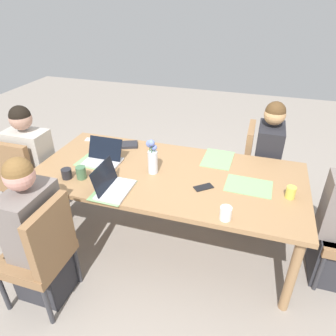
{
  "coord_description": "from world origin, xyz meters",
  "views": [
    {
      "loc": [
        -0.66,
        2.12,
        2.1
      ],
      "look_at": [
        0.0,
        0.0,
        0.79
      ],
      "focal_mm": 32.95,
      "sensor_mm": 36.0,
      "label": 1
    }
  ],
  "objects_px": {
    "flower_vase": "(152,157)",
    "phone_black": "(203,187)",
    "phone_silver": "(93,140)",
    "dining_table": "(168,180)",
    "coffee_mug_near_right": "(291,192)",
    "coffee_mug_near_left": "(226,213)",
    "person_far_right_near": "(38,239)",
    "coffee_mug_centre_left": "(81,173)",
    "chair_far_right_near": "(42,250)",
    "chair_head_right_left_far": "(24,176)",
    "laptop_far_right_near": "(112,185)",
    "person_head_right_left_far": "(34,171)",
    "book_red_cover": "(127,145)",
    "person_near_left_mid": "(266,165)",
    "coffee_mug_centre_right": "(67,174)",
    "laptop_head_right_left_far": "(103,158)",
    "chair_near_left_mid": "(258,163)"
  },
  "relations": [
    {
      "from": "coffee_mug_centre_left",
      "to": "dining_table",
      "type": "bearing_deg",
      "value": -156.45
    },
    {
      "from": "chair_head_right_left_far",
      "to": "chair_near_left_mid",
      "type": "bearing_deg",
      "value": -156.78
    },
    {
      "from": "person_head_right_left_far",
      "to": "person_far_right_near",
      "type": "height_order",
      "value": "same"
    },
    {
      "from": "chair_far_right_near",
      "to": "phone_black",
      "type": "xyz_separation_m",
      "value": [
        -0.99,
        -0.75,
        0.25
      ]
    },
    {
      "from": "laptop_far_right_near",
      "to": "phone_silver",
      "type": "xyz_separation_m",
      "value": [
        0.6,
        -0.76,
        -0.04
      ]
    },
    {
      "from": "laptop_far_right_near",
      "to": "book_red_cover",
      "type": "relative_size",
      "value": 1.6
    },
    {
      "from": "dining_table",
      "to": "coffee_mug_near_right",
      "type": "xyz_separation_m",
      "value": [
        -0.97,
        0.06,
        0.11
      ]
    },
    {
      "from": "person_head_right_left_far",
      "to": "coffee_mug_centre_right",
      "type": "distance_m",
      "value": 0.74
    },
    {
      "from": "flower_vase",
      "to": "phone_black",
      "type": "distance_m",
      "value": 0.49
    },
    {
      "from": "coffee_mug_near_right",
      "to": "person_far_right_near",
      "type": "bearing_deg",
      "value": 23.97
    },
    {
      "from": "coffee_mug_centre_right",
      "to": "coffee_mug_near_left",
      "type": "bearing_deg",
      "value": 174.11
    },
    {
      "from": "chair_far_right_near",
      "to": "phone_silver",
      "type": "height_order",
      "value": "chair_far_right_near"
    },
    {
      "from": "dining_table",
      "to": "book_red_cover",
      "type": "xyz_separation_m",
      "value": [
        0.54,
        -0.37,
        0.08
      ]
    },
    {
      "from": "coffee_mug_near_left",
      "to": "person_near_left_mid",
      "type": "bearing_deg",
      "value": -101.7
    },
    {
      "from": "chair_far_right_near",
      "to": "coffee_mug_centre_right",
      "type": "height_order",
      "value": "chair_far_right_near"
    },
    {
      "from": "chair_far_right_near",
      "to": "dining_table",
      "type": "bearing_deg",
      "value": -126.79
    },
    {
      "from": "person_head_right_left_far",
      "to": "laptop_far_right_near",
      "type": "xyz_separation_m",
      "value": [
        -1.06,
        0.36,
        0.26
      ]
    },
    {
      "from": "person_head_right_left_far",
      "to": "person_far_right_near",
      "type": "bearing_deg",
      "value": 129.19
    },
    {
      "from": "flower_vase",
      "to": "coffee_mug_near_right",
      "type": "height_order",
      "value": "flower_vase"
    },
    {
      "from": "laptop_far_right_near",
      "to": "book_red_cover",
      "type": "bearing_deg",
      "value": -74.77
    },
    {
      "from": "phone_black",
      "to": "chair_far_right_near",
      "type": "bearing_deg",
      "value": -2.47
    },
    {
      "from": "dining_table",
      "to": "coffee_mug_centre_right",
      "type": "bearing_deg",
      "value": 22.46
    },
    {
      "from": "dining_table",
      "to": "flower_vase",
      "type": "bearing_deg",
      "value": 12.13
    },
    {
      "from": "coffee_mug_centre_left",
      "to": "coffee_mug_centre_right",
      "type": "relative_size",
      "value": 1.24
    },
    {
      "from": "chair_near_left_mid",
      "to": "flower_vase",
      "type": "height_order",
      "value": "flower_vase"
    },
    {
      "from": "person_near_left_mid",
      "to": "coffee_mug_near_right",
      "type": "bearing_deg",
      "value": 101.25
    },
    {
      "from": "phone_black",
      "to": "flower_vase",
      "type": "bearing_deg",
      "value": -52.06
    },
    {
      "from": "coffee_mug_near_left",
      "to": "person_far_right_near",
      "type": "bearing_deg",
      "value": 16.0
    },
    {
      "from": "coffee_mug_near_right",
      "to": "coffee_mug_centre_right",
      "type": "bearing_deg",
      "value": 8.34
    },
    {
      "from": "chair_head_right_left_far",
      "to": "coffee_mug_centre_left",
      "type": "distance_m",
      "value": 0.87
    },
    {
      "from": "chair_far_right_near",
      "to": "book_red_cover",
      "type": "bearing_deg",
      "value": -95.55
    },
    {
      "from": "person_near_left_mid",
      "to": "person_head_right_left_far",
      "type": "xyz_separation_m",
      "value": [
        2.19,
        0.8,
        0.0
      ]
    },
    {
      "from": "flower_vase",
      "to": "phone_silver",
      "type": "xyz_separation_m",
      "value": [
        0.81,
        -0.42,
        -0.14
      ]
    },
    {
      "from": "laptop_far_right_near",
      "to": "person_head_right_left_far",
      "type": "bearing_deg",
      "value": -18.59
    },
    {
      "from": "laptop_head_right_left_far",
      "to": "coffee_mug_centre_left",
      "type": "bearing_deg",
      "value": 81.56
    },
    {
      "from": "person_near_left_mid",
      "to": "phone_silver",
      "type": "xyz_separation_m",
      "value": [
        1.74,
        0.39,
        0.22
      ]
    },
    {
      "from": "coffee_mug_near_left",
      "to": "phone_black",
      "type": "height_order",
      "value": "coffee_mug_near_left"
    },
    {
      "from": "phone_black",
      "to": "person_head_right_left_far",
      "type": "bearing_deg",
      "value": -43.51
    },
    {
      "from": "flower_vase",
      "to": "coffee_mug_near_right",
      "type": "relative_size",
      "value": 3.37
    },
    {
      "from": "dining_table",
      "to": "coffee_mug_near_right",
      "type": "relative_size",
      "value": 24.43
    },
    {
      "from": "phone_silver",
      "to": "coffee_mug_centre_left",
      "type": "bearing_deg",
      "value": 102.19
    },
    {
      "from": "chair_far_right_near",
      "to": "laptop_head_right_left_far",
      "type": "height_order",
      "value": "laptop_head_right_left_far"
    },
    {
      "from": "person_near_left_mid",
      "to": "phone_black",
      "type": "relative_size",
      "value": 7.97
    },
    {
      "from": "chair_far_right_near",
      "to": "coffee_mug_centre_right",
      "type": "xyz_separation_m",
      "value": [
        0.11,
        -0.56,
        0.28
      ]
    },
    {
      "from": "coffee_mug_centre_left",
      "to": "phone_silver",
      "type": "relative_size",
      "value": 0.7
    },
    {
      "from": "coffee_mug_centre_left",
      "to": "coffee_mug_centre_right",
      "type": "xyz_separation_m",
      "value": [
        0.12,
        0.03,
        -0.01
      ]
    },
    {
      "from": "chair_near_left_mid",
      "to": "person_near_left_mid",
      "type": "bearing_deg",
      "value": 141.24
    },
    {
      "from": "coffee_mug_centre_right",
      "to": "flower_vase",
      "type": "bearing_deg",
      "value": -155.66
    },
    {
      "from": "chair_far_right_near",
      "to": "coffee_mug_near_left",
      "type": "bearing_deg",
      "value": -160.49
    },
    {
      "from": "chair_head_right_left_far",
      "to": "person_far_right_near",
      "type": "bearing_deg",
      "value": 134.44
    }
  ]
}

